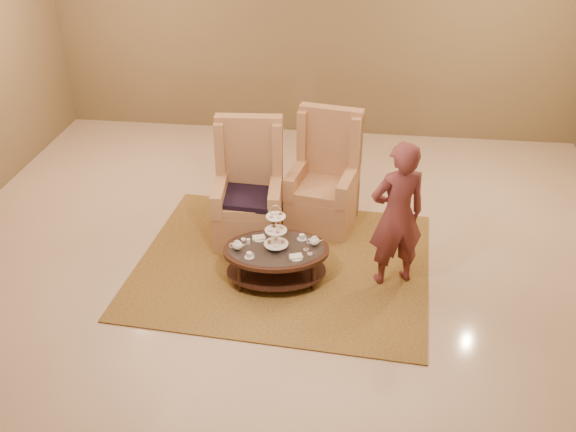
# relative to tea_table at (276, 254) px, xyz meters

# --- Properties ---
(ground) EXTENTS (8.00, 8.00, 0.00)m
(ground) POSITION_rel_tea_table_xyz_m (0.05, 0.06, -0.34)
(ground) COLOR beige
(ground) RESTS_ON ground
(ceiling) EXTENTS (8.00, 8.00, 0.02)m
(ceiling) POSITION_rel_tea_table_xyz_m (0.05, 0.06, -0.34)
(ceiling) COLOR white
(ceiling) RESTS_ON ground
(wall_back) EXTENTS (8.00, 0.04, 3.50)m
(wall_back) POSITION_rel_tea_table_xyz_m (0.05, 4.06, 1.41)
(wall_back) COLOR olive
(wall_back) RESTS_ON ground
(rug) EXTENTS (3.32, 2.83, 0.02)m
(rug) POSITION_rel_tea_table_xyz_m (0.03, 0.30, -0.33)
(rug) COLOR olive
(rug) RESTS_ON ground
(tea_table) EXTENTS (1.20, 0.91, 0.92)m
(tea_table) POSITION_rel_tea_table_xyz_m (0.00, 0.00, 0.00)
(tea_table) COLOR black
(tea_table) RESTS_ON ground
(armchair_left) EXTENTS (0.82, 0.84, 1.40)m
(armchair_left) POSITION_rel_tea_table_xyz_m (-0.44, 0.89, 0.14)
(armchair_left) COLOR tan
(armchair_left) RESTS_ON ground
(armchair_right) EXTENTS (0.88, 0.90, 1.39)m
(armchair_right) POSITION_rel_tea_table_xyz_m (0.40, 1.32, 0.13)
(armchair_right) COLOR tan
(armchair_right) RESTS_ON ground
(person) EXTENTS (0.68, 0.57, 1.61)m
(person) POSITION_rel_tea_table_xyz_m (1.21, 0.15, 0.47)
(person) COLOR maroon
(person) RESTS_ON ground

